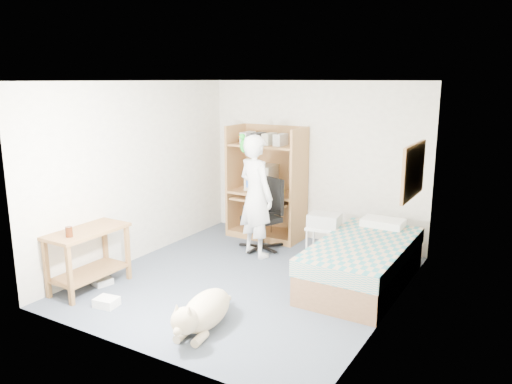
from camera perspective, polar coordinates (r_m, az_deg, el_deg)
floor at (r=6.51m, az=-0.88°, el=-10.02°), size 4.00×4.00×0.00m
wall_back at (r=7.87m, az=6.74°, el=3.41°), size 3.60×0.02×2.50m
wall_right at (r=5.43m, az=15.49°, el=-1.24°), size 0.02×4.00×2.50m
wall_left at (r=7.22m, az=-13.19°, el=2.30°), size 0.02×4.00×2.50m
ceiling at (r=6.00m, az=-0.96°, el=12.57°), size 3.60×4.00×0.02m
computer_hutch at (r=8.03m, az=1.33°, el=0.56°), size 1.20×0.63×1.80m
bed at (r=6.41m, az=12.12°, el=-7.89°), size 1.02×2.02×0.66m
side_desk at (r=6.44m, az=-18.63°, el=-6.29°), size 0.50×1.00×0.75m
corkboard at (r=6.25m, az=17.56°, el=2.31°), size 0.04×0.94×0.66m
office_chair at (r=7.54m, az=0.97°, el=-3.71°), size 0.61×0.62×1.06m
person at (r=7.15m, az=-0.02°, el=-0.47°), size 0.76×0.63×1.77m
parrot at (r=7.13m, az=-1.36°, el=5.48°), size 0.13×0.22×0.36m
dog at (r=5.29m, az=-6.05°, el=-13.42°), size 0.49×1.18×0.44m
printer_cart at (r=6.99m, az=7.76°, el=-5.37°), size 0.48×0.40×0.54m
printer at (r=6.91m, az=7.83°, el=-3.22°), size 0.45×0.36×0.18m
crt_monitor at (r=8.06m, az=0.65°, el=1.71°), size 0.47×0.49×0.40m
keyboard at (r=7.95m, az=0.53°, el=-0.68°), size 0.45×0.17×0.03m
pencil_cup at (r=7.81m, az=3.02°, el=0.19°), size 0.08×0.08×0.12m
drink_glass at (r=6.13m, az=-20.59°, el=-4.28°), size 0.08×0.08×0.12m
floor_box_a at (r=6.04m, az=-16.71°, el=-11.96°), size 0.28×0.24×0.10m
floor_box_b at (r=6.64m, az=-17.14°, el=-9.76°), size 0.23×0.26×0.08m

